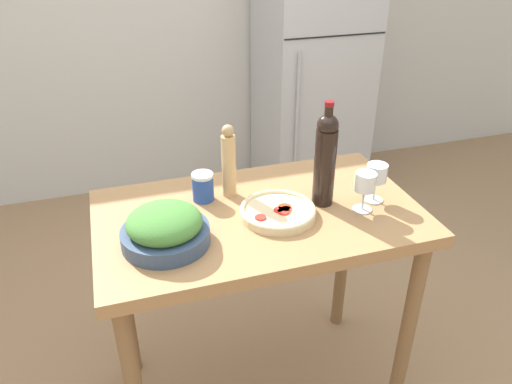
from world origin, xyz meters
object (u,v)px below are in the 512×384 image
at_px(homemade_pizza, 278,211).
at_px(salt_canister, 203,187).
at_px(pepper_mill, 229,162).
at_px(wine_glass_near, 365,184).
at_px(wine_bottle, 325,158).
at_px(wine_glass_far, 377,175).
at_px(salad_bowl, 165,228).
at_px(refrigerator, 311,79).

relative_size(homemade_pizza, salt_canister, 2.49).
distance_m(pepper_mill, salt_canister, 0.13).
bearing_deg(wine_glass_near, wine_bottle, 142.26).
distance_m(wine_glass_near, homemade_pizza, 0.31).
height_order(wine_bottle, homemade_pizza, wine_bottle).
distance_m(wine_glass_far, homemade_pizza, 0.37).
distance_m(wine_glass_near, salad_bowl, 0.68).
bearing_deg(refrigerator, wine_glass_far, -105.77).
relative_size(wine_bottle, pepper_mill, 1.38).
bearing_deg(pepper_mill, refrigerator, 57.39).
distance_m(refrigerator, wine_bottle, 1.81).
height_order(wine_bottle, wine_glass_near, wine_bottle).
height_order(refrigerator, pepper_mill, refrigerator).
distance_m(wine_bottle, wine_glass_near, 0.16).
bearing_deg(salad_bowl, homemade_pizza, 6.96).
bearing_deg(salad_bowl, refrigerator, 54.76).
relative_size(wine_bottle, salad_bowl, 1.36).
xyz_separation_m(wine_glass_far, salad_bowl, (-0.75, -0.04, -0.05)).
bearing_deg(homemade_pizza, wine_glass_near, -10.00).
xyz_separation_m(wine_glass_near, homemade_pizza, (-0.29, 0.05, -0.09)).
bearing_deg(pepper_mill, wine_bottle, -27.00).
relative_size(refrigerator, pepper_mill, 5.91).
bearing_deg(wine_glass_far, homemade_pizza, 179.09).
distance_m(salad_bowl, salt_canister, 0.28).
bearing_deg(salt_canister, salad_bowl, -126.30).
bearing_deg(wine_glass_far, salad_bowl, -176.83).
bearing_deg(salt_canister, wine_glass_far, -17.85).
xyz_separation_m(salad_bowl, salt_canister, (0.17, 0.23, -0.00)).
bearing_deg(salt_canister, refrigerator, 54.92).
distance_m(wine_glass_far, pepper_mill, 0.52).
relative_size(wine_glass_near, pepper_mill, 0.52).
bearing_deg(wine_glass_near, refrigerator, 72.52).
bearing_deg(pepper_mill, salad_bowl, -138.56).
xyz_separation_m(wine_bottle, wine_glass_near, (0.11, -0.09, -0.07)).
height_order(wine_bottle, salad_bowl, wine_bottle).
bearing_deg(salad_bowl, pepper_mill, 41.44).
distance_m(wine_glass_near, pepper_mill, 0.48).
bearing_deg(pepper_mill, salt_canister, -175.94).
height_order(wine_glass_far, pepper_mill, pepper_mill).
bearing_deg(wine_bottle, salad_bowl, -171.70).
relative_size(refrigerator, wine_glass_far, 11.31).
bearing_deg(wine_glass_near, wine_glass_far, 33.46).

